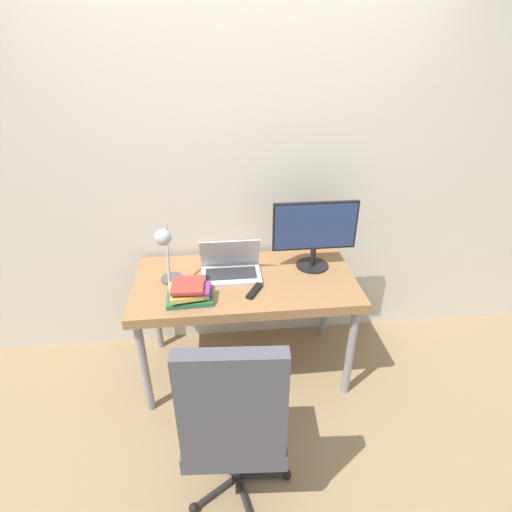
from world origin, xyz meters
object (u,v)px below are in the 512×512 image
Objects in this scene: monitor at (315,231)px; book_stack at (189,292)px; desk_lamp at (166,250)px; laptop at (231,267)px; office_chair at (234,417)px.

monitor is 0.87m from book_stack.
monitor is 0.93m from desk_lamp.
monitor is at bearing 5.04° from laptop.
office_chair is 4.10× the size of book_stack.
book_stack is (-0.21, 0.72, 0.19)m from office_chair.
book_stack is at bearing 106.02° from office_chair.
laptop is at bearing 21.77° from desk_lamp.
desk_lamp is (-0.37, -0.15, 0.22)m from laptop.
laptop is 0.34× the size of office_chair.
monitor reaches higher than laptop.
laptop reaches higher than book_stack.
laptop is at bearing 45.63° from book_stack.
monitor reaches higher than office_chair.
monitor reaches higher than desk_lamp.
desk_lamp is (-0.91, -0.19, 0.02)m from monitor.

